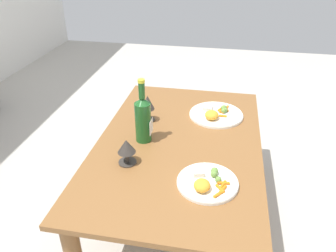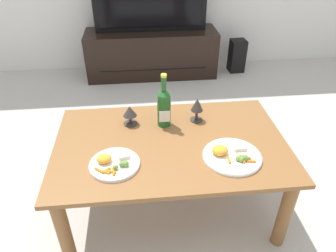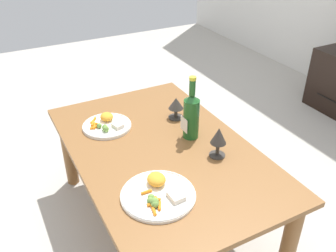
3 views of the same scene
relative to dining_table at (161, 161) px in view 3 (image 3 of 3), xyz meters
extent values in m
plane|color=#B7B2A8|center=(0.00, 0.00, -0.41)|extent=(6.40, 6.40, 0.00)
cube|color=brown|center=(0.00, 0.00, 0.07)|extent=(1.26, 0.79, 0.03)
cylinder|color=brown|center=(-0.56, -0.33, -0.18)|extent=(0.07, 0.07, 0.47)
cylinder|color=brown|center=(-0.56, 0.33, -0.18)|extent=(0.07, 0.07, 0.47)
cylinder|color=brown|center=(0.56, 0.33, -0.18)|extent=(0.07, 0.07, 0.47)
cylinder|color=#1E5923|center=(-0.02, 0.17, 0.18)|extent=(0.08, 0.08, 0.20)
cone|color=#1E5923|center=(-0.02, 0.17, 0.29)|extent=(0.08, 0.08, 0.03)
cylinder|color=#1E5923|center=(-0.02, 0.17, 0.35)|extent=(0.03, 0.03, 0.08)
cylinder|color=yellow|center=(-0.02, 0.17, 0.39)|extent=(0.03, 0.03, 0.02)
cube|color=silver|center=(-0.02, 0.13, 0.16)|extent=(0.06, 0.00, 0.07)
cylinder|color=#38332D|center=(-0.22, 0.20, 0.08)|extent=(0.08, 0.08, 0.01)
cylinder|color=#38332D|center=(-0.22, 0.20, 0.11)|extent=(0.02, 0.02, 0.05)
cone|color=#38332D|center=(-0.22, 0.20, 0.17)|extent=(0.08, 0.08, 0.06)
cylinder|color=#38332D|center=(0.18, 0.20, 0.08)|extent=(0.07, 0.07, 0.01)
cylinder|color=#38332D|center=(0.18, 0.20, 0.12)|extent=(0.02, 0.02, 0.06)
cone|color=#38332D|center=(0.18, 0.20, 0.19)|extent=(0.07, 0.07, 0.08)
cylinder|color=white|center=(-0.30, -0.16, 0.08)|extent=(0.25, 0.25, 0.01)
torus|color=white|center=(-0.30, -0.16, 0.09)|extent=(0.25, 0.25, 0.01)
ellipsoid|color=orange|center=(-0.35, -0.14, 0.11)|extent=(0.07, 0.07, 0.04)
cube|color=beige|center=(-0.25, -0.12, 0.10)|extent=(0.06, 0.06, 0.02)
cylinder|color=orange|center=(-0.37, -0.21, 0.10)|extent=(0.05, 0.04, 0.01)
cylinder|color=orange|center=(-0.33, -0.22, 0.10)|extent=(0.05, 0.04, 0.01)
cylinder|color=orange|center=(-0.34, -0.23, 0.10)|extent=(0.05, 0.03, 0.01)
cylinder|color=orange|center=(-0.30, -0.23, 0.10)|extent=(0.02, 0.05, 0.01)
cylinder|color=orange|center=(-0.31, -0.23, 0.10)|extent=(0.05, 0.03, 0.01)
sphere|color=olive|center=(-0.26, -0.19, 0.11)|extent=(0.03, 0.03, 0.03)
sphere|color=olive|center=(-0.24, -0.19, 0.11)|extent=(0.03, 0.03, 0.03)
sphere|color=olive|center=(-0.29, -0.21, 0.10)|extent=(0.03, 0.03, 0.03)
cylinder|color=white|center=(0.30, -0.16, 0.08)|extent=(0.30, 0.30, 0.01)
torus|color=white|center=(0.30, -0.16, 0.09)|extent=(0.30, 0.30, 0.01)
ellipsoid|color=orange|center=(0.24, -0.14, 0.11)|extent=(0.08, 0.07, 0.05)
cube|color=beige|center=(0.35, -0.11, 0.10)|extent=(0.07, 0.06, 0.02)
cylinder|color=orange|center=(0.38, -0.22, 0.10)|extent=(0.04, 0.02, 0.01)
cylinder|color=orange|center=(0.35, -0.21, 0.10)|extent=(0.03, 0.04, 0.01)
cylinder|color=orange|center=(0.36, -0.19, 0.10)|extent=(0.04, 0.03, 0.01)
cylinder|color=orange|center=(0.32, -0.19, 0.10)|extent=(0.04, 0.04, 0.01)
cylinder|color=orange|center=(0.33, -0.19, 0.10)|extent=(0.04, 0.03, 0.01)
cylinder|color=orange|center=(0.27, -0.20, 0.10)|extent=(0.01, 0.04, 0.01)
sphere|color=olive|center=(0.32, -0.20, 0.11)|extent=(0.03, 0.03, 0.03)
sphere|color=olive|center=(0.33, -0.21, 0.10)|extent=(0.03, 0.03, 0.03)
sphere|color=olive|center=(0.34, -0.20, 0.11)|extent=(0.03, 0.03, 0.03)
sphere|color=olive|center=(0.35, -0.21, 0.11)|extent=(0.03, 0.03, 0.03)
sphere|color=olive|center=(0.35, -0.20, 0.10)|extent=(0.02, 0.02, 0.02)
camera|label=1|loc=(-1.34, -0.19, 0.96)|focal=34.95mm
camera|label=2|loc=(-0.16, -1.36, 1.12)|focal=33.80mm
camera|label=3|loc=(1.28, -0.64, 1.07)|focal=39.29mm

